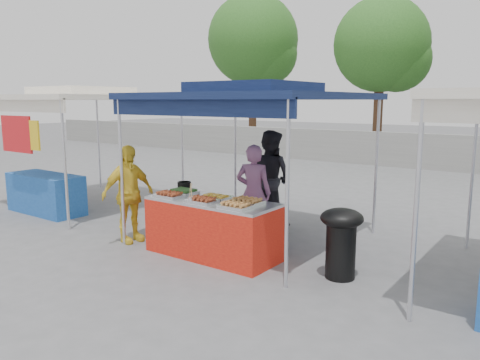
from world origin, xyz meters
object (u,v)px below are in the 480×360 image
Objects in this scene: cooking_pot at (184,186)px; vendor_woman at (254,193)px; wok_burner at (341,237)px; helper_man at (270,178)px; vendor_table at (212,228)px; customer_person at (128,194)px.

vendor_woman reaches higher than cooking_pot.
helper_man is at bearing 142.35° from wok_burner.
wok_burner is at bearing 138.22° from vendor_woman.
vendor_woman is 1.00m from helper_man.
vendor_woman reaches higher than wok_burner.
customer_person is (-1.56, -0.24, 0.37)m from vendor_table.
customer_person is at bearing 17.58° from vendor_woman.
vendor_table is at bearing 101.23° from helper_man.
wok_burner is at bearing -72.79° from customer_person.
helper_man reaches higher than customer_person.
wok_burner is 2.75m from helper_man.
vendor_woman is (-1.86, 0.72, 0.24)m from wok_burner.
cooking_pot is 0.14× the size of vendor_woman.
customer_person is at bearing 63.45° from helper_man.
wok_burner is 0.59× the size of vendor_woman.
helper_man reaches higher than cooking_pot.
vendor_table is at bearing -170.84° from wok_burner.
vendor_table is at bearing -22.42° from cooking_pot.
customer_person is (-1.31, -2.21, -0.09)m from helper_man.
wok_burner is 0.53× the size of helper_man.
vendor_table is 9.08× the size of cooking_pot.
vendor_woman is at bearing 159.08° from wok_burner.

